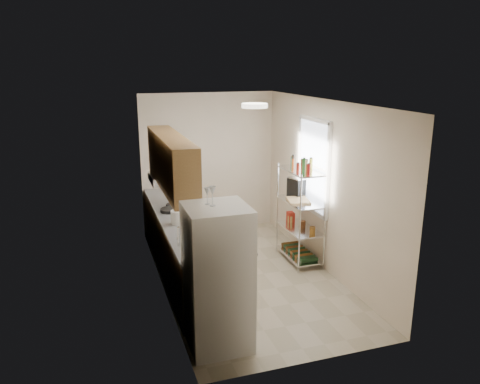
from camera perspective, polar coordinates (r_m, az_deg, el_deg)
The scene contains 16 objects.
room at distance 6.71m, azimuth 0.83°, elevation -0.16°, with size 2.52×4.42×2.62m.
counter_run at distance 7.16m, azimuth -7.36°, elevation -6.41°, with size 0.63×3.51×0.90m.
upper_cabinets at distance 6.43m, azimuth -8.40°, elevation 3.66°, with size 0.33×2.20×0.72m, color #A37B45.
range_hood at distance 7.30m, azimuth -8.93°, elevation 1.67°, with size 0.50×0.60×0.12m, color #B7BABC.
window at distance 7.43m, azimuth 8.95°, elevation 3.18°, with size 0.06×1.00×1.46m, color white.
bakers_rack at distance 7.39m, azimuth 7.47°, elevation -0.36°, with size 0.45×0.90×1.73m.
ceiling_dome at distance 6.20m, azimuth 1.78°, elevation 10.49°, with size 0.34×0.34×0.06m, color white.
refrigerator at distance 5.24m, azimuth -2.75°, elevation -10.40°, with size 0.68×0.68×1.65m, color silver.
wine_glass_a at distance 4.92m, azimuth -3.38°, elevation -0.52°, with size 0.08×0.08×0.21m, color silver, non-canonical shape.
wine_glass_b at distance 4.99m, azimuth -4.02°, elevation -0.49°, with size 0.07×0.07×0.18m, color silver, non-canonical shape.
rice_cooker at distance 6.71m, azimuth -7.44°, elevation -3.03°, with size 0.23×0.23×0.19m, color silver.
frying_pan_large at distance 7.26m, azimuth -8.59°, elevation -2.20°, with size 0.28×0.28×0.05m, color black.
frying_pan_small at distance 7.51m, azimuth -8.24°, elevation -1.61°, with size 0.21×0.21×0.04m, color black.
cutting_board at distance 7.39m, azimuth 7.11°, elevation -1.01°, with size 0.32×0.41×0.03m, color tan.
espresso_machine at distance 7.64m, azimuth 6.88°, elevation 0.65°, with size 0.18×0.27×0.31m, color black.
storage_bag at distance 7.81m, azimuth 6.18°, elevation -3.02°, with size 0.10×0.14×0.16m, color #A72314.
Camera 1 is at (-2.09, -6.11, 3.10)m, focal length 35.00 mm.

